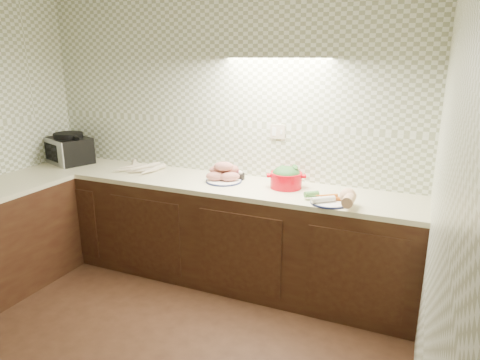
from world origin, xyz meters
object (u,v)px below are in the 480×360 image
at_px(toaster_oven, 69,149).
at_px(onion_bowl, 237,175).
at_px(dutch_oven, 286,177).
at_px(parsnip_pile, 142,167).
at_px(sweet_potato_plate, 224,174).
at_px(veg_plate, 338,198).

relative_size(toaster_oven, onion_bowl, 3.76).
distance_m(toaster_oven, dutch_oven, 2.27).
distance_m(parsnip_pile, onion_bowl, 0.94).
xyz_separation_m(sweet_potato_plate, veg_plate, (1.02, -0.20, -0.02)).
distance_m(sweet_potato_plate, dutch_oven, 0.55).
height_order(toaster_oven, sweet_potato_plate, toaster_oven).
bearing_deg(parsnip_pile, onion_bowl, 5.06).
bearing_deg(sweet_potato_plate, toaster_oven, -179.81).
bearing_deg(toaster_oven, sweet_potato_plate, 20.78).
bearing_deg(toaster_oven, onion_bowl, 24.39).
bearing_deg(veg_plate, dutch_oven, 152.61).
height_order(toaster_oven, parsnip_pile, toaster_oven).
distance_m(parsnip_pile, sweet_potato_plate, 0.87).
bearing_deg(dutch_oven, onion_bowl, 151.86).
xyz_separation_m(toaster_oven, parsnip_pile, (0.85, 0.04, -0.11)).
distance_m(onion_bowl, veg_plate, 1.00).
bearing_deg(dutch_oven, veg_plate, -46.64).
xyz_separation_m(parsnip_pile, sweet_potato_plate, (0.87, -0.03, 0.03)).
relative_size(toaster_oven, veg_plate, 1.25).
bearing_deg(veg_plate, sweet_potato_plate, 168.65).
bearing_deg(parsnip_pile, veg_plate, -7.09).
bearing_deg(toaster_oven, parsnip_pile, 23.01).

